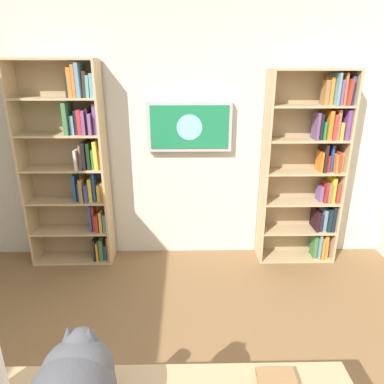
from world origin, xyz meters
TOP-DOWN VIEW (x-y plane):
  - wall_back at (0.00, -2.23)m, footprint 4.52×0.06m
  - bookshelf_left at (-1.30, -2.06)m, footprint 0.80×0.28m
  - bookshelf_right at (1.10, -2.06)m, footprint 0.83×0.28m
  - wall_mounted_tv at (-0.05, -2.15)m, footprint 0.84×0.07m
  - desk_book_stack at (-0.37, 0.22)m, footprint 0.16×0.12m

SIDE VIEW (x-z plane):
  - desk_book_stack at x=-0.37m, z-range 0.73..0.78m
  - bookshelf_left at x=-1.30m, z-range 0.03..1.99m
  - bookshelf_right at x=1.10m, z-range 0.04..2.09m
  - wall_back at x=0.00m, z-range 0.00..2.70m
  - wall_mounted_tv at x=-0.05m, z-range 1.17..1.67m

